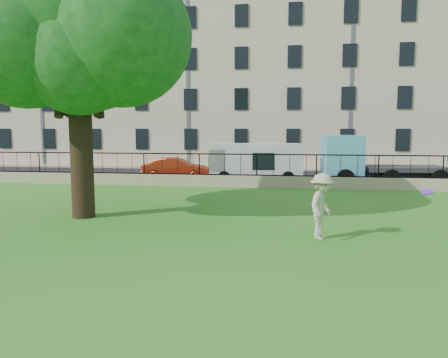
% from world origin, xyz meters
% --- Properties ---
extents(ground, '(120.00, 120.00, 0.00)m').
position_xyz_m(ground, '(0.00, 0.00, 0.00)').
color(ground, '#2C771C').
rests_on(ground, ground).
extents(retaining_wall, '(50.00, 0.40, 0.60)m').
position_xyz_m(retaining_wall, '(0.00, 12.00, 0.30)').
color(retaining_wall, gray).
rests_on(retaining_wall, ground).
extents(iron_railing, '(50.00, 0.05, 1.13)m').
position_xyz_m(iron_railing, '(0.00, 12.00, 1.15)').
color(iron_railing, black).
rests_on(iron_railing, retaining_wall).
extents(street, '(60.00, 9.00, 0.01)m').
position_xyz_m(street, '(0.00, 16.70, 0.01)').
color(street, black).
rests_on(street, ground).
extents(sidewalk, '(60.00, 1.40, 0.12)m').
position_xyz_m(sidewalk, '(0.00, 21.90, 0.06)').
color(sidewalk, gray).
rests_on(sidewalk, ground).
extents(building_row, '(56.40, 10.40, 13.80)m').
position_xyz_m(building_row, '(0.00, 27.57, 6.92)').
color(building_row, '#C3B59B').
rests_on(building_row, ground).
extents(tree, '(7.92, 6.12, 9.72)m').
position_xyz_m(tree, '(-5.45, 3.65, 6.42)').
color(tree, black).
rests_on(tree, ground).
extents(man, '(1.08, 1.34, 1.82)m').
position_xyz_m(man, '(2.50, 1.73, 0.91)').
color(man, beige).
rests_on(man, ground).
extents(frisbee, '(0.31, 0.30, 0.12)m').
position_xyz_m(frisbee, '(4.70, 0.11, 1.59)').
color(frisbee, '#7828E5').
extents(red_sedan, '(4.04, 1.63, 1.30)m').
position_xyz_m(red_sedan, '(-4.84, 14.40, 0.65)').
color(red_sedan, '#AF2D15').
rests_on(red_sedan, street).
extents(white_van, '(5.34, 2.60, 2.16)m').
position_xyz_m(white_van, '(-0.26, 14.40, 1.08)').
color(white_van, silver).
rests_on(white_van, street).
extents(blue_truck, '(6.47, 2.75, 2.64)m').
position_xyz_m(blue_truck, '(6.64, 14.40, 1.32)').
color(blue_truck, '#59AED0').
rests_on(blue_truck, street).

